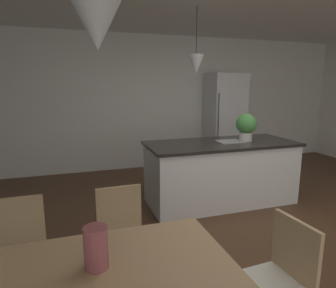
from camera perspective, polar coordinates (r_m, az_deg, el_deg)
name	(u,v)px	position (r m, az deg, el deg)	size (l,w,h in m)	color
ground_plane	(255,236)	(3.70, 16.55, -16.82)	(10.00, 8.40, 0.04)	#4C301E
wall_back_kitchen	(168,102)	(6.23, 0.05, 8.13)	(10.00, 0.12, 2.70)	white
chair_far_left	(18,254)	(2.57, -27.31, -18.57)	(0.40, 0.40, 0.87)	tan
chair_kitchen_end	(277,281)	(2.17, 20.47, -23.81)	(0.42, 0.42, 0.87)	tan
chair_far_right	(123,237)	(2.54, -8.86, -17.60)	(0.41, 0.41, 0.87)	tan
kitchen_island	(221,172)	(4.36, 10.23, -5.35)	(2.16, 0.92, 0.91)	white
refrigerator	(225,120)	(6.35, 10.99, 4.58)	(0.73, 0.67, 1.95)	silver
pendant_over_table	(97,24)	(1.40, -13.78, 21.86)	(0.23, 0.23, 0.85)	black
pendant_over_island_main	(196,65)	(4.00, 5.50, 15.20)	(0.20, 0.20, 0.86)	black
potted_plant_on_island	(246,126)	(4.42, 15.03, 3.49)	(0.30, 0.30, 0.40)	beige
vase_on_dining_table	(96,248)	(1.67, -13.90, -19.05)	(0.13, 0.13, 0.23)	#994C51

